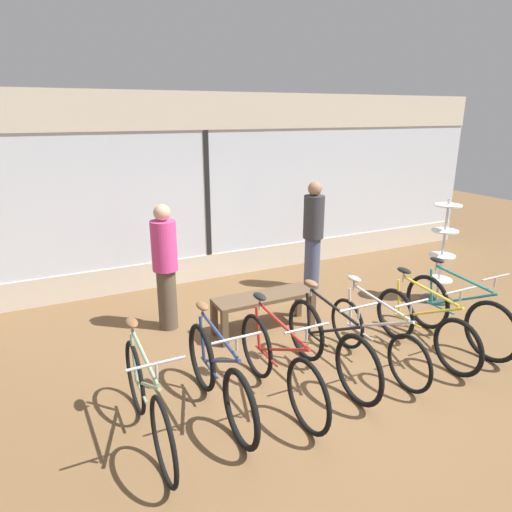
% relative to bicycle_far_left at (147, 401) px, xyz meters
% --- Properties ---
extents(ground_plane, '(24.00, 24.00, 0.00)m').
position_rel_bicycle_far_left_xyz_m(ground_plane, '(2.03, 0.33, -0.41)').
color(ground_plane, brown).
extents(shop_back_wall, '(12.00, 0.08, 3.20)m').
position_rel_bicycle_far_left_xyz_m(shop_back_wall, '(2.03, 3.78, 1.23)').
color(shop_back_wall, beige).
rests_on(shop_back_wall, ground_plane).
extents(bicycle_far_left, '(0.46, 1.77, 1.05)m').
position_rel_bicycle_far_left_xyz_m(bicycle_far_left, '(0.00, 0.00, 0.00)').
color(bicycle_far_left, black).
rests_on(bicycle_far_left, ground_plane).
extents(bicycle_left, '(0.46, 1.73, 1.05)m').
position_rel_bicycle_far_left_xyz_m(bicycle_left, '(0.72, 0.09, -0.01)').
color(bicycle_left, black).
rests_on(bicycle_left, ground_plane).
extents(bicycle_center_left, '(0.46, 1.80, 1.05)m').
position_rel_bicycle_far_left_xyz_m(bicycle_center_left, '(1.36, 0.02, -0.01)').
color(bicycle_center_left, black).
rests_on(bicycle_center_left, ground_plane).
extents(bicycle_center, '(0.46, 1.74, 1.06)m').
position_rel_bicycle_far_left_xyz_m(bicycle_center, '(2.06, 0.12, -0.00)').
color(bicycle_center, black).
rests_on(bicycle_center, ground_plane).
extents(bicycle_center_right, '(0.46, 1.72, 1.01)m').
position_rel_bicycle_far_left_xyz_m(bicycle_center_right, '(2.68, 0.10, -0.04)').
color(bicycle_center_right, black).
rests_on(bicycle_center_right, ground_plane).
extents(bicycle_right, '(0.46, 1.68, 1.02)m').
position_rel_bicycle_far_left_xyz_m(bicycle_right, '(3.40, 0.05, -0.03)').
color(bicycle_right, black).
rests_on(bicycle_right, ground_plane).
extents(bicycle_far_right, '(0.46, 1.75, 1.06)m').
position_rel_bicycle_far_left_xyz_m(bicycle_far_right, '(4.02, 0.09, -0.00)').
color(bicycle_far_right, black).
rests_on(bicycle_far_right, ground_plane).
extents(accessory_rack, '(0.48, 0.48, 1.64)m').
position_rel_bicycle_far_left_xyz_m(accessory_rack, '(4.92, 1.20, 0.27)').
color(accessory_rack, '#333333').
rests_on(accessory_rack, ground_plane).
extents(display_bench, '(1.40, 0.44, 0.52)m').
position_rel_bicycle_far_left_xyz_m(display_bench, '(1.96, 1.50, 0.01)').
color(display_bench, brown).
rests_on(display_bench, ground_plane).
extents(customer_near_rack, '(0.34, 0.34, 1.74)m').
position_rel_bicycle_far_left_xyz_m(customer_near_rack, '(0.81, 2.17, 0.51)').
color(customer_near_rack, brown).
rests_on(customer_near_rack, ground_plane).
extents(customer_by_window, '(0.40, 0.40, 1.82)m').
position_rel_bicycle_far_left_xyz_m(customer_by_window, '(3.42, 2.56, 0.55)').
color(customer_by_window, '#424C6B').
rests_on(customer_by_window, ground_plane).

